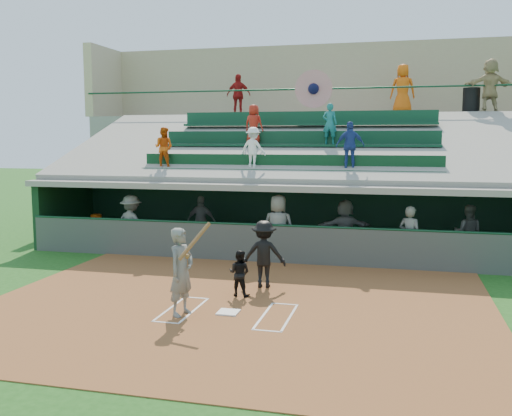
% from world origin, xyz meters
% --- Properties ---
extents(ground, '(100.00, 100.00, 0.00)m').
position_xyz_m(ground, '(0.00, 0.00, 0.00)').
color(ground, '#1A4C15').
rests_on(ground, ground).
extents(dirt_slab, '(11.00, 9.00, 0.02)m').
position_xyz_m(dirt_slab, '(0.00, 0.50, 0.01)').
color(dirt_slab, brown).
rests_on(dirt_slab, ground).
extents(home_plate, '(0.43, 0.43, 0.03)m').
position_xyz_m(home_plate, '(0.00, 0.00, 0.04)').
color(home_plate, white).
rests_on(home_plate, dirt_slab).
extents(batters_box_chalk, '(2.65, 1.85, 0.01)m').
position_xyz_m(batters_box_chalk, '(0.00, 0.00, 0.02)').
color(batters_box_chalk, white).
rests_on(batters_box_chalk, dirt_slab).
extents(dugout_floor, '(16.00, 3.50, 0.04)m').
position_xyz_m(dugout_floor, '(0.00, 6.75, 0.02)').
color(dugout_floor, gray).
rests_on(dugout_floor, ground).
extents(concourse_slab, '(20.00, 3.00, 4.60)m').
position_xyz_m(concourse_slab, '(0.00, 13.50, 2.30)').
color(concourse_slab, gray).
rests_on(concourse_slab, ground).
extents(grandstand, '(20.40, 10.40, 7.80)m').
position_xyz_m(grandstand, '(-0.01, 10.51, 2.26)').
color(grandstand, '#484D48').
rests_on(grandstand, ground).
extents(batter_at_plate, '(0.93, 0.80, 1.95)m').
position_xyz_m(batter_at_plate, '(-0.89, -0.35, 0.93)').
color(batter_at_plate, '#5B5E59').
rests_on(batter_at_plate, dirt_slab).
extents(catcher, '(0.57, 0.47, 1.07)m').
position_xyz_m(catcher, '(-0.13, 1.32, 0.55)').
color(catcher, black).
rests_on(catcher, dirt_slab).
extents(home_umpire, '(1.13, 0.75, 1.64)m').
position_xyz_m(home_umpire, '(0.24, 2.23, 0.84)').
color(home_umpire, black).
rests_on(home_umpire, dirt_slab).
extents(dugout_bench, '(16.02, 6.02, 0.50)m').
position_xyz_m(dugout_bench, '(0.01, 8.02, 0.29)').
color(dugout_bench, olive).
rests_on(dugout_bench, dugout_floor).
extents(white_table, '(0.84, 0.69, 0.66)m').
position_xyz_m(white_table, '(-6.64, 6.35, 0.37)').
color(white_table, white).
rests_on(white_table, dugout_floor).
extents(water_cooler, '(0.37, 0.37, 0.37)m').
position_xyz_m(water_cooler, '(-6.56, 6.28, 0.88)').
color(water_cooler, '#C7480B').
rests_on(water_cooler, white_table).
extents(dugout_player_a, '(1.30, 0.94, 1.81)m').
position_xyz_m(dugout_player_a, '(-4.80, 5.35, 0.95)').
color(dugout_player_a, '#575954').
rests_on(dugout_player_a, dugout_floor).
extents(dugout_player_b, '(1.01, 0.44, 1.70)m').
position_xyz_m(dugout_player_b, '(-2.96, 6.77, 0.89)').
color(dugout_player_b, '#5C5F5A').
rests_on(dugout_player_b, dugout_floor).
extents(dugout_player_c, '(0.97, 0.64, 1.95)m').
position_xyz_m(dugout_player_c, '(-0.03, 5.28, 1.01)').
color(dugout_player_c, '#61635E').
rests_on(dugout_player_c, dugout_floor).
extents(dugout_player_d, '(1.72, 0.96, 1.77)m').
position_xyz_m(dugout_player_d, '(1.85, 6.14, 0.93)').
color(dugout_player_d, '#5F615C').
rests_on(dugout_player_d, dugout_floor).
extents(dugout_player_e, '(0.75, 0.64, 1.73)m').
position_xyz_m(dugout_player_e, '(3.73, 5.26, 0.91)').
color(dugout_player_e, '#5A5D58').
rests_on(dugout_player_e, dugout_floor).
extents(dugout_player_f, '(0.92, 0.78, 1.66)m').
position_xyz_m(dugout_player_f, '(5.41, 6.57, 0.87)').
color(dugout_player_f, '#525550').
rests_on(dugout_player_f, dugout_floor).
extents(trash_bin, '(0.63, 0.63, 0.95)m').
position_xyz_m(trash_bin, '(6.01, 12.39, 5.07)').
color(trash_bin, black).
rests_on(trash_bin, concourse_slab).
extents(concourse_staff_a, '(1.06, 0.46, 1.81)m').
position_xyz_m(concourse_staff_a, '(-3.44, 13.16, 5.50)').
color(concourse_staff_a, '#A41412').
rests_on(concourse_staff_a, concourse_slab).
extents(concourse_staff_b, '(1.02, 0.70, 2.02)m').
position_xyz_m(concourse_staff_b, '(3.46, 13.17, 5.61)').
color(concourse_staff_b, '#E85D0D').
rests_on(concourse_staff_b, concourse_slab).
extents(concourse_staff_c, '(1.93, 1.12, 1.98)m').
position_xyz_m(concourse_staff_c, '(6.61, 12.11, 5.59)').
color(concourse_staff_c, tan).
rests_on(concourse_staff_c, concourse_slab).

